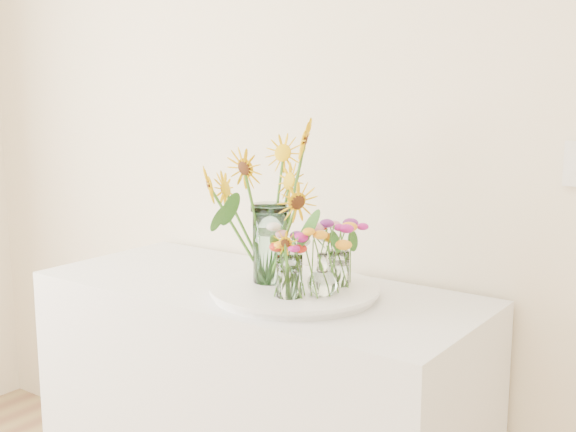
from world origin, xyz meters
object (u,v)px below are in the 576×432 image
at_px(mason_jar, 270,244).
at_px(counter, 257,422).
at_px(small_vase_a, 289,277).
at_px(small_vase_b, 322,275).
at_px(tray, 295,292).
at_px(small_vase_c, 339,269).

bearing_deg(mason_jar, counter, 162.18).
bearing_deg(small_vase_a, small_vase_b, 51.22).
distance_m(mason_jar, small_vase_a, 0.18).
height_order(tray, small_vase_a, small_vase_a).
height_order(small_vase_a, small_vase_c, small_vase_a).
distance_m(counter, mason_jar, 0.60).
relative_size(small_vase_b, small_vase_c, 1.13).
height_order(mason_jar, small_vase_a, mason_jar).
relative_size(counter, small_vase_b, 11.49).
distance_m(counter, tray, 0.49).
bearing_deg(mason_jar, small_vase_c, 24.20).
distance_m(counter, small_vase_c, 0.59).
bearing_deg(small_vase_c, small_vase_b, -83.54).
bearing_deg(small_vase_c, small_vase_a, -104.80).
height_order(counter, small_vase_a, small_vase_a).
distance_m(mason_jar, small_vase_b, 0.21).
bearing_deg(small_vase_c, mason_jar, -155.80).
relative_size(tray, small_vase_a, 3.77).
distance_m(tray, small_vase_a, 0.13).
bearing_deg(counter, small_vase_a, -29.37).
xyz_separation_m(small_vase_b, small_vase_c, (-0.01, 0.11, -0.01)).
distance_m(tray, mason_jar, 0.16).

